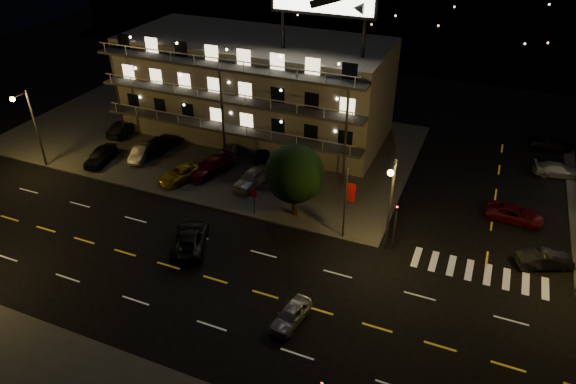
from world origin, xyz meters
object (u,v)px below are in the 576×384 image
at_px(side_car_0, 545,260).
at_px(road_car_east, 291,315).
at_px(road_car_west, 190,239).
at_px(tree, 294,175).
at_px(lot_car_4, 252,178).
at_px(lot_car_2, 181,173).
at_px(lot_car_7, 230,149).

xyz_separation_m(side_car_0, road_car_east, (-15.29, -12.37, -0.05)).
relative_size(road_car_east, road_car_west, 0.67).
bearing_deg(tree, lot_car_4, 151.28).
xyz_separation_m(lot_car_2, road_car_west, (6.27, -8.45, -0.03)).
bearing_deg(lot_car_2, side_car_0, 17.65).
relative_size(lot_car_2, road_car_east, 1.25).
xyz_separation_m(road_car_east, road_car_west, (-10.30, 4.28, 0.14)).
bearing_deg(road_car_west, lot_car_2, -76.59).
xyz_separation_m(tree, side_car_0, (19.75, 0.89, -3.31)).
relative_size(lot_car_4, side_car_0, 1.10).
height_order(lot_car_7, side_car_0, lot_car_7).
height_order(tree, side_car_0, tree).
height_order(lot_car_4, lot_car_7, lot_car_4).
xyz_separation_m(lot_car_2, lot_car_4, (6.74, 1.71, 0.13)).
distance_m(lot_car_7, road_car_east, 23.90).
relative_size(tree, lot_car_4, 1.43).
relative_size(lot_car_4, road_car_west, 0.83).
bearing_deg(lot_car_2, lot_car_7, 90.76).
xyz_separation_m(lot_car_4, lot_car_7, (-4.78, 4.47, -0.14)).
bearing_deg(tree, side_car_0, 2.57).
bearing_deg(lot_car_2, road_car_west, -35.14).
bearing_deg(lot_car_4, tree, -19.72).
height_order(tree, lot_car_2, tree).
bearing_deg(side_car_0, road_car_west, 83.40).
xyz_separation_m(tree, road_car_west, (-5.85, -7.21, -3.23)).
height_order(lot_car_2, side_car_0, lot_car_2).
bearing_deg(road_car_east, side_car_0, 47.85).
height_order(lot_car_4, side_car_0, lot_car_4).
height_order(tree, lot_car_4, tree).
bearing_deg(lot_car_7, side_car_0, 150.98).
xyz_separation_m(lot_car_7, road_car_west, (4.31, -14.63, -0.03)).
xyz_separation_m(side_car_0, road_car_west, (-25.60, -8.09, 0.08)).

